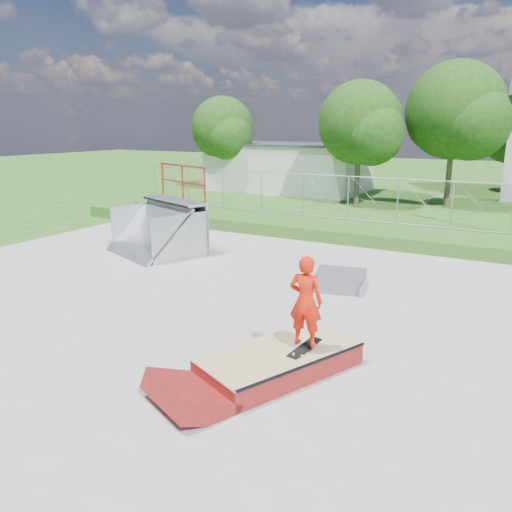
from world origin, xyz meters
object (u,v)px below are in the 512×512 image
at_px(grind_box, 280,362).
at_px(skater, 306,305).
at_px(quarter_pipe, 153,211).
at_px(flat_bank_ramp, 339,281).

height_order(grind_box, skater, skater).
xyz_separation_m(quarter_pipe, skater, (7.90, -5.45, -0.20)).
xyz_separation_m(quarter_pipe, flat_bank_ramp, (6.85, -0.65, -1.27)).
relative_size(grind_box, flat_bank_ramp, 2.20).
bearing_deg(skater, flat_bank_ramp, -82.97).
xyz_separation_m(grind_box, skater, (0.37, 0.22, 1.06)).
relative_size(grind_box, quarter_pipe, 1.08).
bearing_deg(grind_box, skater, 55.35).
bearing_deg(grind_box, quarter_pipe, 167.46).
height_order(grind_box, flat_bank_ramp, grind_box).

